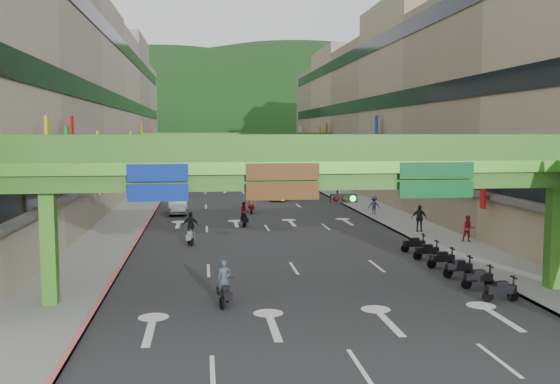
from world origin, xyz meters
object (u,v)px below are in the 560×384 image
(pedestrian_red, at_px, (468,231))
(scooter_rider_near, at_px, (224,285))
(scooter_rider_mid, at_px, (244,214))
(car_silver, at_px, (177,206))
(car_yellow, at_px, (278,194))
(overpass_near, at_px, (339,180))

(pedestrian_red, bearing_deg, scooter_rider_near, -130.66)
(scooter_rider_near, distance_m, scooter_rider_mid, 21.78)
(car_silver, xyz_separation_m, pedestrian_red, (19.20, -17.21, 0.11))
(pedestrian_red, bearing_deg, car_yellow, 120.22)
(scooter_rider_mid, distance_m, car_yellow, 18.50)
(overpass_near, distance_m, car_yellow, 39.81)
(car_yellow, relative_size, pedestrian_red, 2.47)
(car_yellow, bearing_deg, pedestrian_red, -64.14)
(scooter_rider_near, relative_size, car_silver, 0.43)
(scooter_rider_near, bearing_deg, overpass_near, 0.55)
(scooter_rider_near, distance_m, car_silver, 29.83)
(scooter_rider_near, relative_size, scooter_rider_mid, 1.00)
(car_silver, bearing_deg, overpass_near, -78.63)
(scooter_rider_mid, height_order, car_yellow, scooter_rider_mid)
(scooter_rider_near, relative_size, car_yellow, 0.46)
(scooter_rider_mid, height_order, pedestrian_red, scooter_rider_mid)
(car_silver, bearing_deg, pedestrian_red, -45.50)
(overpass_near, relative_size, car_silver, 6.21)
(overpass_near, relative_size, car_yellow, 6.63)
(scooter_rider_mid, xyz_separation_m, car_yellow, (4.70, 17.89, -0.27))
(scooter_rider_mid, height_order, car_silver, scooter_rider_mid)
(car_yellow, height_order, pedestrian_red, pedestrian_red)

